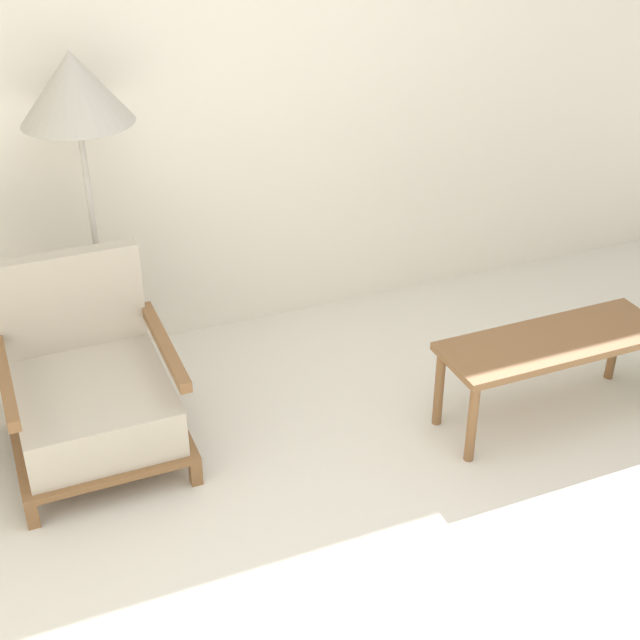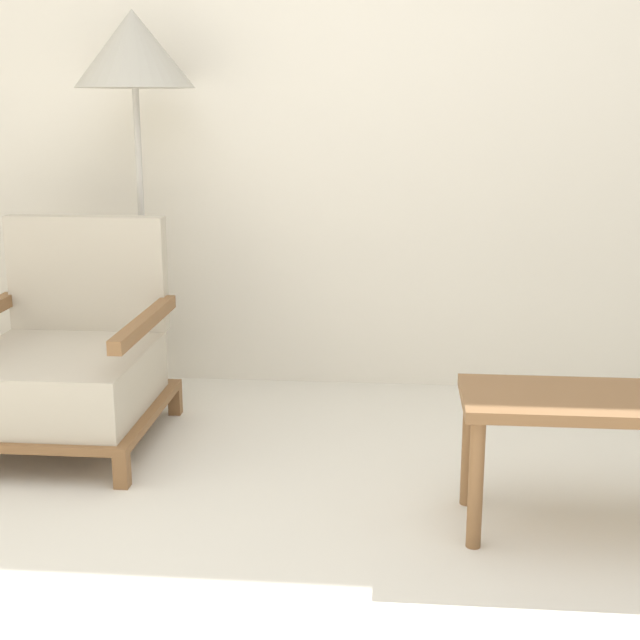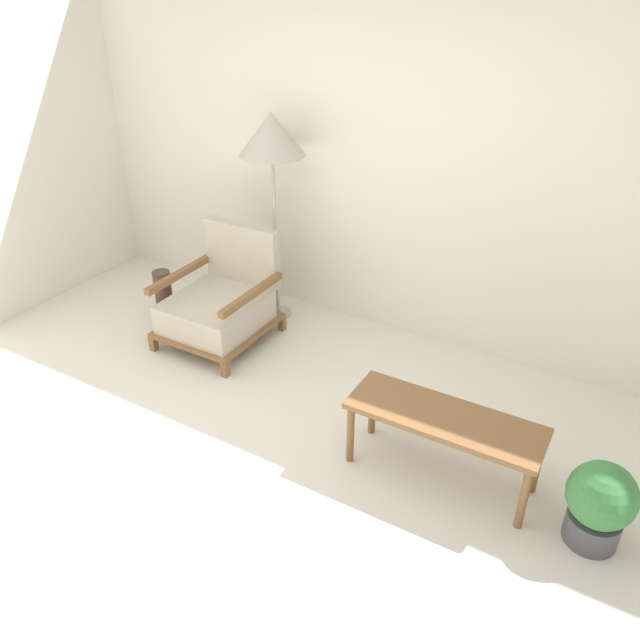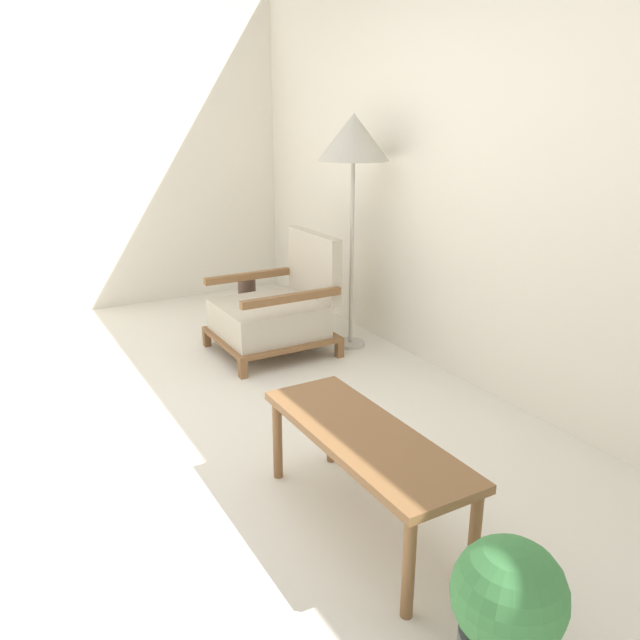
% 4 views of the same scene
% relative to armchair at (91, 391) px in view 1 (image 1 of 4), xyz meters
% --- Properties ---
extents(ground_plane, '(14.00, 14.00, 0.00)m').
position_rel_armchair_xyz_m(ground_plane, '(0.93, -1.28, -0.30)').
color(ground_plane, silver).
extents(wall_back, '(8.00, 0.06, 2.70)m').
position_rel_armchair_xyz_m(wall_back, '(0.93, 0.84, 1.05)').
color(wall_back, silver).
rests_on(wall_back, ground_plane).
extents(armchair, '(0.72, 0.78, 0.83)m').
position_rel_armchair_xyz_m(armchair, '(0.00, 0.00, 0.00)').
color(armchair, brown).
rests_on(armchair, ground_plane).
extents(floor_lamp, '(0.49, 0.49, 1.63)m').
position_rel_armchair_xyz_m(floor_lamp, '(0.17, 0.51, 1.14)').
color(floor_lamp, '#B7B2A8').
rests_on(floor_lamp, ground_plane).
extents(coffee_table, '(1.07, 0.37, 0.43)m').
position_rel_armchair_xyz_m(coffee_table, '(1.98, -0.58, 0.07)').
color(coffee_table, brown).
rests_on(coffee_table, ground_plane).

